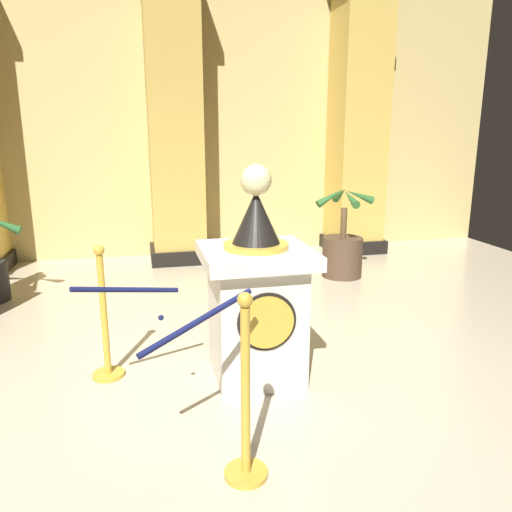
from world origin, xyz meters
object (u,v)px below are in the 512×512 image
Objects in this scene: stanchion_near at (105,332)px; stanchion_far at (246,415)px; pedestal_clock at (256,299)px; potted_palm_right at (343,250)px.

stanchion_near is 1.57m from stanchion_far.
stanchion_far is at bearing -106.16° from pedestal_clock.
potted_palm_right is at bearing 37.10° from stanchion_near.
pedestal_clock is 1.55× the size of stanchion_near.
pedestal_clock reaches higher than stanchion_near.
pedestal_clock is at bearing 73.84° from stanchion_far.
stanchion_near is 0.88× the size of potted_palm_right.
stanchion_near is at bearing -142.90° from potted_palm_right.
potted_palm_right is (2.03, 3.49, -0.03)m from stanchion_far.
stanchion_far is at bearing -120.20° from potted_palm_right.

